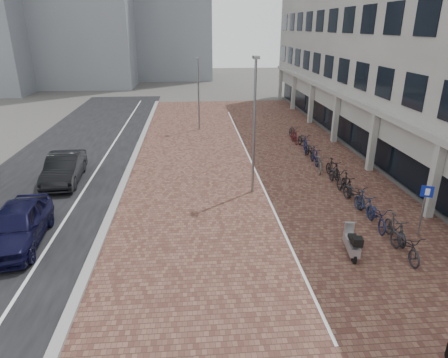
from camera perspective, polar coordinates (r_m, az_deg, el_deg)
ground at (r=13.31m, az=2.25°, el=-14.75°), size 140.00×140.00×0.00m
plaza_brick at (r=24.22m, az=3.52°, el=2.46°), size 14.50×42.00×0.04m
street_asphalt at (r=25.15m, az=-22.14°, el=1.59°), size 8.00×50.00×0.03m
curb at (r=24.24m, az=-13.34°, el=2.07°), size 0.35×42.00×0.14m
lane_line at (r=24.62m, az=-17.70°, el=1.80°), size 0.12×44.00×0.00m
parking_line at (r=24.24m, az=3.99°, el=2.53°), size 0.10×30.00×0.00m
office_building at (r=30.30m, az=25.21°, el=20.65°), size 8.40×40.00×15.00m
car_navy at (r=16.90m, az=-27.89°, el=-5.98°), size 2.22×4.76×1.58m
car_dark at (r=22.61m, az=-22.21°, el=1.46°), size 1.92×4.67×1.51m
scooter_front at (r=15.11m, az=18.09°, el=-8.70°), size 0.73×1.63×1.08m
parking_sign at (r=17.08m, az=27.12°, el=-3.20°), size 0.43×0.22×2.16m
lamp_near at (r=18.85m, az=4.39°, el=7.27°), size 0.12×0.12×6.54m
lamp_far at (r=31.52m, az=-3.73°, el=12.07°), size 0.12×0.12×5.54m
bike_row at (r=22.32m, az=15.08°, el=1.46°), size 1.26×18.08×1.05m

